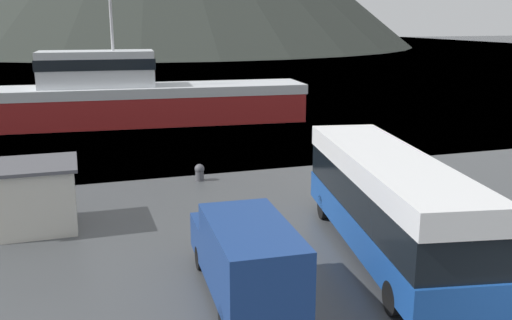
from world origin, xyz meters
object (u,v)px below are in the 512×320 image
Objects in this scene: tour_bus at (387,200)px; delivery_van at (246,256)px; fishing_boat at (128,96)px; dock_kiosk at (33,196)px.

delivery_van is at bearing -154.31° from tour_bus.
tour_bus is at bearing 16.22° from fishing_boat.
fishing_boat is at bearing 93.73° from delivery_van.
fishing_boat is (-0.38, 27.68, 0.79)m from delivery_van.
dock_kiosk is (-10.76, 5.97, -0.62)m from tour_bus.
dock_kiosk is (-5.33, -20.32, -0.79)m from fishing_boat.
dock_kiosk is at bearing 130.78° from delivery_van.
fishing_boat is 7.77× the size of dock_kiosk.
tour_bus is 12.32m from dock_kiosk.
delivery_van is 0.24× the size of fishing_boat.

